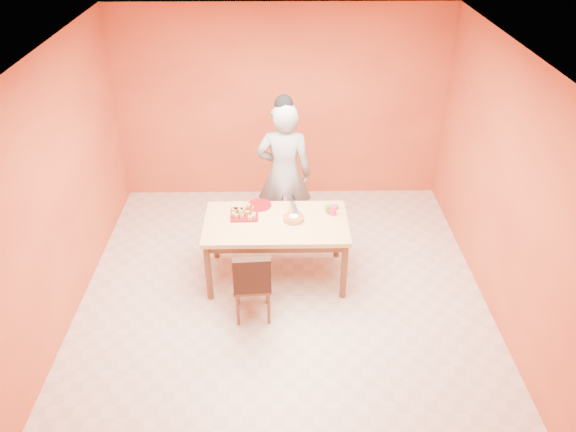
{
  "coord_description": "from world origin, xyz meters",
  "views": [
    {
      "loc": [
        -0.02,
        -4.79,
        4.11
      ],
      "look_at": [
        0.06,
        0.3,
        0.94
      ],
      "focal_mm": 35.0,
      "sensor_mm": 36.0,
      "label": 1
    }
  ],
  "objects_px": {
    "dining_chair": "(252,282)",
    "egg_ornament": "(329,208)",
    "magenta_glass": "(333,210)",
    "checker_tin": "(335,207)",
    "red_dinner_plate": "(259,205)",
    "dining_table": "(276,229)",
    "pastry_platter": "(244,214)",
    "sponge_cake": "(294,218)",
    "person": "(284,174)"
  },
  "relations": [
    {
      "from": "egg_ornament",
      "to": "checker_tin",
      "type": "bearing_deg",
      "value": 35.92
    },
    {
      "from": "sponge_cake",
      "to": "egg_ornament",
      "type": "relative_size",
      "value": 1.88
    },
    {
      "from": "dining_chair",
      "to": "red_dinner_plate",
      "type": "xyz_separation_m",
      "value": [
        0.06,
        1.03,
        0.32
      ]
    },
    {
      "from": "dining_chair",
      "to": "pastry_platter",
      "type": "bearing_deg",
      "value": 93.69
    },
    {
      "from": "egg_ornament",
      "to": "magenta_glass",
      "type": "xyz_separation_m",
      "value": [
        0.04,
        -0.03,
        -0.01
      ]
    },
    {
      "from": "person",
      "to": "sponge_cake",
      "type": "height_order",
      "value": "person"
    },
    {
      "from": "dining_chair",
      "to": "egg_ornament",
      "type": "height_order",
      "value": "egg_ornament"
    },
    {
      "from": "pastry_platter",
      "to": "magenta_glass",
      "type": "distance_m",
      "value": 1.01
    },
    {
      "from": "dining_table",
      "to": "pastry_platter",
      "type": "height_order",
      "value": "pastry_platter"
    },
    {
      "from": "sponge_cake",
      "to": "egg_ornament",
      "type": "bearing_deg",
      "value": 22.88
    },
    {
      "from": "person",
      "to": "magenta_glass",
      "type": "bearing_deg",
      "value": 132.09
    },
    {
      "from": "person",
      "to": "red_dinner_plate",
      "type": "distance_m",
      "value": 0.57
    },
    {
      "from": "dining_chair",
      "to": "pastry_platter",
      "type": "distance_m",
      "value": 0.89
    },
    {
      "from": "dining_table",
      "to": "sponge_cake",
      "type": "relative_size",
      "value": 6.73
    },
    {
      "from": "dining_table",
      "to": "magenta_glass",
      "type": "distance_m",
      "value": 0.68
    },
    {
      "from": "pastry_platter",
      "to": "checker_tin",
      "type": "height_order",
      "value": "checker_tin"
    },
    {
      "from": "dining_chair",
      "to": "red_dinner_plate",
      "type": "distance_m",
      "value": 1.08
    },
    {
      "from": "sponge_cake",
      "to": "checker_tin",
      "type": "relative_size",
      "value": 2.73
    },
    {
      "from": "sponge_cake",
      "to": "pastry_platter",
      "type": "bearing_deg",
      "value": 165.74
    },
    {
      "from": "dining_chair",
      "to": "magenta_glass",
      "type": "xyz_separation_m",
      "value": [
        0.9,
        0.82,
        0.36
      ]
    },
    {
      "from": "checker_tin",
      "to": "red_dinner_plate",
      "type": "bearing_deg",
      "value": 175.49
    },
    {
      "from": "dining_chair",
      "to": "pastry_platter",
      "type": "xyz_separation_m",
      "value": [
        -0.11,
        0.82,
        0.32
      ]
    },
    {
      "from": "magenta_glass",
      "to": "checker_tin",
      "type": "height_order",
      "value": "magenta_glass"
    },
    {
      "from": "dining_table",
      "to": "magenta_glass",
      "type": "xyz_separation_m",
      "value": [
        0.65,
        0.14,
        0.15
      ]
    },
    {
      "from": "dining_chair",
      "to": "sponge_cake",
      "type": "xyz_separation_m",
      "value": [
        0.45,
        0.68,
        0.35
      ]
    },
    {
      "from": "pastry_platter",
      "to": "egg_ornament",
      "type": "xyz_separation_m",
      "value": [
        0.96,
        0.03,
        0.05
      ]
    },
    {
      "from": "dining_chair",
      "to": "red_dinner_plate",
      "type": "relative_size",
      "value": 3.07
    },
    {
      "from": "sponge_cake",
      "to": "checker_tin",
      "type": "height_order",
      "value": "sponge_cake"
    },
    {
      "from": "dining_table",
      "to": "checker_tin",
      "type": "bearing_deg",
      "value": 22.45
    },
    {
      "from": "dining_chair",
      "to": "sponge_cake",
      "type": "height_order",
      "value": "dining_chair"
    },
    {
      "from": "person",
      "to": "magenta_glass",
      "type": "distance_m",
      "value": 0.88
    },
    {
      "from": "red_dinner_plate",
      "to": "sponge_cake",
      "type": "height_order",
      "value": "sponge_cake"
    },
    {
      "from": "sponge_cake",
      "to": "checker_tin",
      "type": "bearing_deg",
      "value": 30.09
    },
    {
      "from": "dining_table",
      "to": "sponge_cake",
      "type": "bearing_deg",
      "value": 0.39
    },
    {
      "from": "dining_table",
      "to": "pastry_platter",
      "type": "xyz_separation_m",
      "value": [
        -0.36,
        0.14,
        0.1
      ]
    },
    {
      "from": "pastry_platter",
      "to": "sponge_cake",
      "type": "distance_m",
      "value": 0.57
    },
    {
      "from": "dining_table",
      "to": "checker_tin",
      "type": "height_order",
      "value": "checker_tin"
    },
    {
      "from": "dining_chair",
      "to": "pastry_platter",
      "type": "height_order",
      "value": "dining_chair"
    },
    {
      "from": "red_dinner_plate",
      "to": "dining_chair",
      "type": "bearing_deg",
      "value": -93.11
    },
    {
      "from": "person",
      "to": "checker_tin",
      "type": "distance_m",
      "value": 0.8
    },
    {
      "from": "magenta_glass",
      "to": "checker_tin",
      "type": "bearing_deg",
      "value": 77.06
    },
    {
      "from": "egg_ornament",
      "to": "sponge_cake",
      "type": "bearing_deg",
      "value": -176.93
    },
    {
      "from": "checker_tin",
      "to": "sponge_cake",
      "type": "bearing_deg",
      "value": -149.91
    },
    {
      "from": "dining_chair",
      "to": "magenta_glass",
      "type": "height_order",
      "value": "dining_chair"
    },
    {
      "from": "sponge_cake",
      "to": "magenta_glass",
      "type": "height_order",
      "value": "magenta_glass"
    },
    {
      "from": "egg_ornament",
      "to": "magenta_glass",
      "type": "distance_m",
      "value": 0.05
    },
    {
      "from": "dining_chair",
      "to": "person",
      "type": "distance_m",
      "value": 1.6
    },
    {
      "from": "sponge_cake",
      "to": "dining_chair",
      "type": "bearing_deg",
      "value": -123.4
    },
    {
      "from": "red_dinner_plate",
      "to": "egg_ornament",
      "type": "height_order",
      "value": "egg_ornament"
    },
    {
      "from": "red_dinner_plate",
      "to": "checker_tin",
      "type": "xyz_separation_m",
      "value": [
        0.87,
        -0.07,
        0.0
      ]
    }
  ]
}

